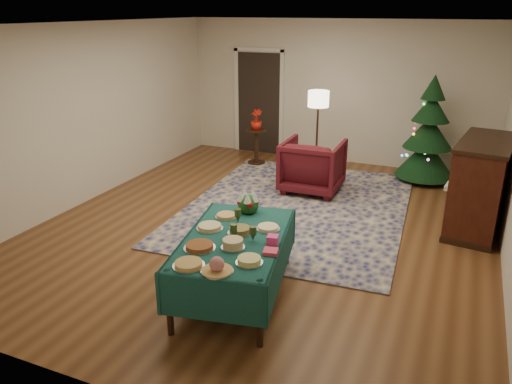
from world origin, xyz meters
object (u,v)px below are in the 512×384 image
at_px(potted_plant, 256,124).
at_px(christmas_tree, 428,135).
at_px(piano, 480,187).
at_px(armchair, 313,164).
at_px(gift_box, 273,240).
at_px(floor_lamp, 318,104).
at_px(side_table, 256,147).
at_px(buffet_table, 235,249).

bearing_deg(potted_plant, christmas_tree, 4.39).
distance_m(christmas_tree, piano, 2.06).
height_order(armchair, christmas_tree, christmas_tree).
distance_m(gift_box, floor_lamp, 4.40).
bearing_deg(floor_lamp, side_table, 171.79).
relative_size(gift_box, floor_lamp, 0.07).
distance_m(gift_box, armchair, 3.46).
bearing_deg(potted_plant, gift_box, -65.06).
bearing_deg(christmas_tree, floor_lamp, -167.26).
distance_m(buffet_table, piano, 3.68).
distance_m(buffet_table, christmas_tree, 4.94).
bearing_deg(piano, christmas_tree, 114.86).
distance_m(floor_lamp, potted_plant, 1.37).
xyz_separation_m(floor_lamp, piano, (2.72, -1.43, -0.68)).
xyz_separation_m(buffet_table, side_table, (-1.66, 4.48, -0.21)).
height_order(floor_lamp, potted_plant, floor_lamp).
distance_m(side_table, piano, 4.30).
relative_size(potted_plant, piano, 0.25).
xyz_separation_m(floor_lamp, christmas_tree, (1.86, 0.42, -0.46)).
bearing_deg(floor_lamp, christmas_tree, 12.74).
height_order(potted_plant, piano, piano).
bearing_deg(piano, buffet_table, -129.01).
height_order(buffet_table, piano, piano).
xyz_separation_m(gift_box, armchair, (-0.62, 3.40, -0.25)).
height_order(buffet_table, floor_lamp, floor_lamp).
height_order(armchair, floor_lamp, floor_lamp).
bearing_deg(gift_box, potted_plant, 114.94).
distance_m(potted_plant, christmas_tree, 3.13).
bearing_deg(christmas_tree, buffet_table, -107.18).
relative_size(armchair, christmas_tree, 0.52).
relative_size(armchair, side_table, 1.41).
bearing_deg(potted_plant, side_table, 0.00).
bearing_deg(buffet_table, christmas_tree, 72.82).
xyz_separation_m(floor_lamp, side_table, (-1.26, 0.18, -0.96)).
xyz_separation_m(armchair, christmas_tree, (1.66, 1.31, 0.35)).
relative_size(gift_box, christmas_tree, 0.06).
bearing_deg(potted_plant, armchair, -36.18).
height_order(gift_box, side_table, gift_box).
bearing_deg(armchair, buffet_table, 92.72).
distance_m(buffet_table, armchair, 3.41).
relative_size(buffet_table, gift_box, 17.57).
height_order(buffet_table, christmas_tree, christmas_tree).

